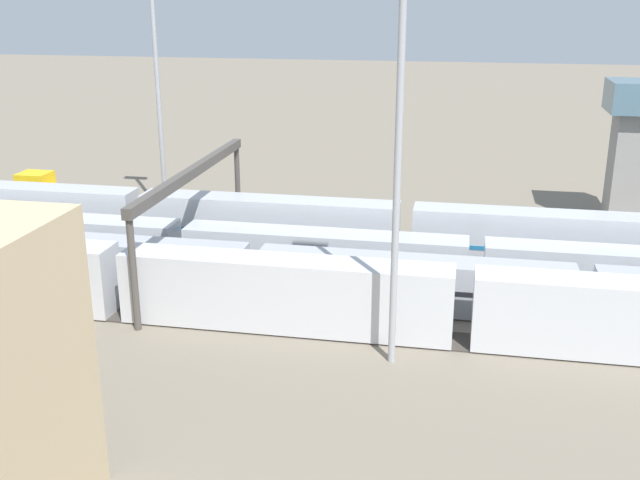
% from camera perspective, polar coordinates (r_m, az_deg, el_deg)
% --- Properties ---
extents(ground_plane, '(400.00, 400.00, 0.00)m').
position_cam_1_polar(ground_plane, '(62.12, -1.59, -2.76)').
color(ground_plane, '#756B5B').
extents(track_bed_0, '(140.00, 2.80, 0.12)m').
position_cam_1_polar(track_bed_0, '(71.32, 0.14, 0.13)').
color(track_bed_0, '#4C443D').
rests_on(track_bed_0, ground_plane).
extents(track_bed_1, '(140.00, 2.80, 0.12)m').
position_cam_1_polar(track_bed_1, '(66.68, -0.66, -1.19)').
color(track_bed_1, '#3D3833').
rests_on(track_bed_1, ground_plane).
extents(track_bed_2, '(140.00, 2.80, 0.12)m').
position_cam_1_polar(track_bed_2, '(62.10, -1.59, -2.70)').
color(track_bed_2, '#4C443D').
rests_on(track_bed_2, ground_plane).
extents(track_bed_3, '(140.00, 2.80, 0.12)m').
position_cam_1_polar(track_bed_3, '(57.58, -2.67, -4.46)').
color(track_bed_3, '#4C443D').
rests_on(track_bed_3, ground_plane).
extents(track_bed_4, '(140.00, 2.80, 0.12)m').
position_cam_1_polar(track_bed_4, '(53.16, -3.93, -6.51)').
color(track_bed_4, '#3D3833').
rests_on(track_bed_4, ground_plane).
extents(train_on_track_0, '(10.00, 3.00, 5.00)m').
position_cam_1_polar(train_on_track_0, '(79.83, -18.91, 2.69)').
color(train_on_track_0, gold).
rests_on(train_on_track_0, ground_plane).
extents(train_on_track_3, '(139.00, 3.06, 4.40)m').
position_cam_1_polar(train_on_track_3, '(58.05, -7.15, -2.28)').
color(train_on_track_3, '#285193').
rests_on(train_on_track_3, ground_plane).
extents(train_on_track_4, '(95.60, 3.00, 5.00)m').
position_cam_1_polar(train_on_track_4, '(50.57, 10.78, -4.98)').
color(train_on_track_4, silver).
rests_on(train_on_track_4, ground_plane).
extents(train_on_track_1, '(95.60, 3.06, 5.00)m').
position_cam_1_polar(train_on_track_1, '(64.79, 6.51, 0.47)').
color(train_on_track_1, '#B7BABF').
rests_on(train_on_track_1, ground_plane).
extents(train_on_track_2, '(95.60, 3.06, 3.80)m').
position_cam_1_polar(train_on_track_2, '(64.26, -10.38, -0.43)').
color(train_on_track_2, '#B7BABF').
rests_on(train_on_track_2, ground_plane).
extents(light_mast_1, '(2.80, 0.70, 23.67)m').
position_cam_1_polar(light_mast_1, '(43.78, 6.01, 9.07)').
color(light_mast_1, '#9EA0A5').
rests_on(light_mast_1, ground_plane).
extents(light_mast_2, '(2.80, 0.70, 27.76)m').
position_cam_1_polar(light_mast_2, '(76.60, -12.40, 14.41)').
color(light_mast_2, '#9EA0A5').
rests_on(light_mast_2, ground_plane).
extents(signal_gantry, '(0.70, 25.00, 8.80)m').
position_cam_1_polar(signal_gantry, '(62.31, -9.59, 4.22)').
color(signal_gantry, '#4C4742').
rests_on(signal_gantry, ground_plane).
extents(control_tower, '(6.00, 6.00, 14.11)m').
position_cam_1_polar(control_tower, '(81.12, 22.70, 6.91)').
color(control_tower, gray).
rests_on(control_tower, ground_plane).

